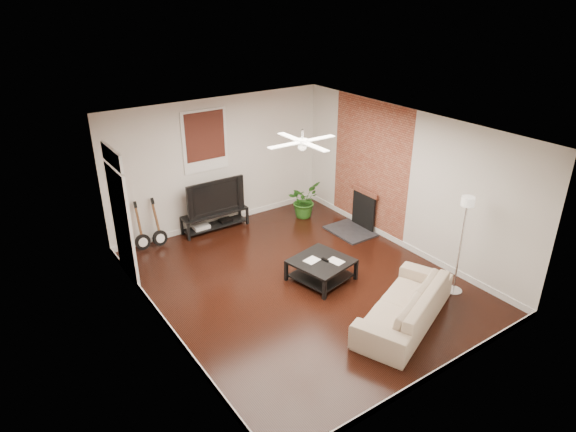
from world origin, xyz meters
The scene contains 14 objects.
room centered at (0.00, 0.00, 1.40)m, with size 5.01×6.01×2.81m.
brick_accent centered at (2.49, 1.00, 1.40)m, with size 0.02×2.20×2.80m, color brown.
fireplace centered at (2.20, 1.00, 0.46)m, with size 0.80×1.10×0.92m, color black.
window_back centered at (-0.30, 2.97, 1.95)m, with size 1.00×0.06×1.30m, color #35160E.
door_left centered at (-2.46, 1.90, 1.25)m, with size 0.08×1.00×2.50m, color white.
tv_stand centered at (-0.28, 2.78, 0.20)m, with size 1.46×0.39×0.41m, color black.
tv centered at (-0.28, 2.80, 0.79)m, with size 1.31×0.17×0.75m, color black.
coffee_table centered at (0.34, -0.15, 0.20)m, with size 0.95×0.95×0.40m, color black.
sofa centered at (0.66, -1.87, 0.32)m, with size 2.20×0.86×0.64m, color tan.
floor_lamp centered at (2.01, -1.77, 0.90)m, with size 0.30×0.30×1.79m, color silver, non-canonical shape.
potted_plant centered at (1.70, 2.24, 0.40)m, with size 0.72×0.62×0.80m, color #275F1B.
guitar_left centered at (-1.92, 2.75, 0.51)m, with size 0.31×0.22×1.02m, color black, non-canonical shape.
guitar_right centered at (-1.57, 2.72, 0.51)m, with size 0.31×0.22×1.02m, color black, non-canonical shape.
ceiling_fan centered at (0.00, 0.00, 2.60)m, with size 1.24×1.24×0.32m, color white, non-canonical shape.
Camera 1 is at (-4.53, -6.19, 4.86)m, focal length 31.18 mm.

